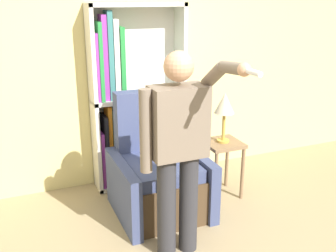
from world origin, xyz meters
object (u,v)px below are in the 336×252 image
(table_lamp, at_px, (225,106))
(person_standing, at_px, (178,145))
(side_table, at_px, (222,154))
(bookcase, at_px, (126,102))
(armchair, at_px, (157,176))

(table_lamp, bearing_deg, person_standing, -138.45)
(side_table, xyz_separation_m, table_lamp, (0.00, -0.00, 0.51))
(side_table, bearing_deg, person_standing, -138.45)
(bookcase, height_order, table_lamp, bookcase)
(bookcase, xyz_separation_m, table_lamp, (0.83, -0.64, 0.04))
(person_standing, xyz_separation_m, side_table, (0.82, 0.72, -0.48))
(table_lamp, bearing_deg, armchair, -178.87)
(person_standing, bearing_deg, bookcase, 90.34)
(armchair, xyz_separation_m, side_table, (0.72, 0.01, 0.11))
(person_standing, height_order, table_lamp, person_standing)
(person_standing, distance_m, side_table, 1.19)
(bookcase, relative_size, person_standing, 1.18)
(bookcase, xyz_separation_m, side_table, (0.83, -0.64, -0.48))
(side_table, bearing_deg, armchair, -178.87)
(armchair, bearing_deg, side_table, 1.13)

